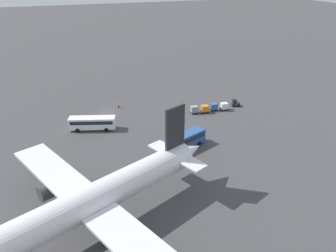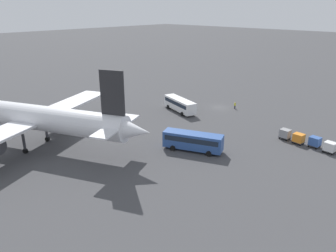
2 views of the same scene
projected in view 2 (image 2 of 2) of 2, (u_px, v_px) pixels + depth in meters
ground_plane at (219, 107)px, 86.39m from camera, size 600.00×600.00×0.00m
airplane at (26, 117)px, 60.60m from camera, size 48.08×42.23×15.73m
shuttle_bus_near at (180, 104)px, 82.48m from camera, size 11.49×6.07×3.25m
shuttle_bus_far at (193, 140)px, 60.04m from camera, size 11.21×6.64×3.40m
worker_person at (235, 105)px, 85.00m from camera, size 0.38×0.38×1.74m
cargo_cart_white at (330, 147)px, 59.28m from camera, size 2.17×1.89×2.06m
cargo_cart_blue at (315, 141)px, 61.62m from camera, size 2.17×1.89×2.06m
cargo_cart_orange at (299, 138)px, 63.20m from camera, size 2.17×1.89×2.06m
cargo_cart_grey at (285, 134)px, 65.42m from camera, size 2.17×1.89×2.06m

